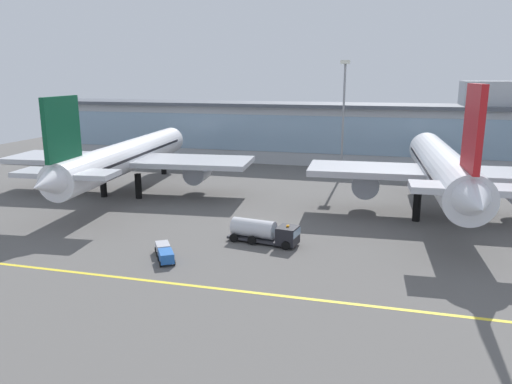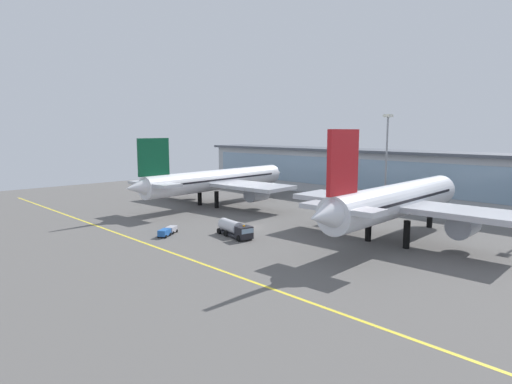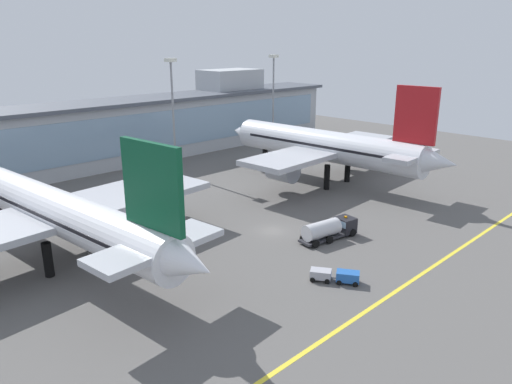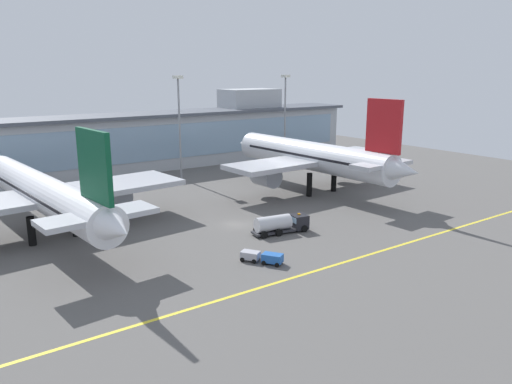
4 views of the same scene
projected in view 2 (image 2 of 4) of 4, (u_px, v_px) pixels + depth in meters
The scene contains 8 objects.
ground_plane at pixel (251, 227), 88.33m from camera, with size 191.96×191.96×0.00m, color #5B5956.
taxiway_centreline_stripe at pixel (156, 247), 73.21m from camera, with size 153.56×0.50×0.01m, color yellow.
terminal_building at pixel (393, 174), 122.76m from camera, with size 140.11×14.00×19.26m.
airliner_near_left at pixel (217, 181), 114.49m from camera, with size 44.32×54.78×17.82m.
airliner_near_right at pixel (396, 201), 76.16m from camera, with size 39.14×50.25×19.65m.
fuel_tanker_truck at pixel (235, 229), 80.26m from camera, with size 9.32×4.17×2.90m.
baggage_tug_near at pixel (168, 231), 81.72m from camera, with size 4.34×5.53×1.40m.
apron_light_mast_centre at pixel (387, 148), 104.89m from camera, with size 1.80×1.80×23.38m.
Camera 2 is at (62.92, -59.33, 19.36)m, focal length 30.57 mm.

